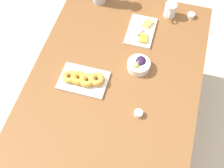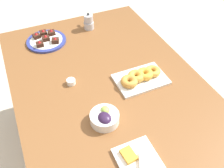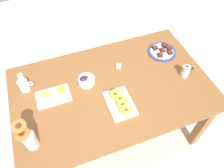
{
  "view_description": "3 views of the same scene",
  "coord_description": "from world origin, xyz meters",
  "px_view_note": "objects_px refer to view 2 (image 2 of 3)",
  "views": [
    {
      "loc": [
        0.91,
        0.25,
        2.28
      ],
      "look_at": [
        0.0,
        0.0,
        0.78
      ],
      "focal_mm": 50.0,
      "sensor_mm": 36.0,
      "label": 1
    },
    {
      "loc": [
        -0.85,
        0.37,
        1.69
      ],
      "look_at": [
        0.0,
        0.0,
        0.78
      ],
      "focal_mm": 40.0,
      "sensor_mm": 36.0,
      "label": 2
    },
    {
      "loc": [
        -0.37,
        -1.0,
        2.15
      ],
      "look_at": [
        0.0,
        0.0,
        0.78
      ],
      "focal_mm": 35.0,
      "sensor_mm": 36.0,
      "label": 3
    }
  ],
  "objects_px": {
    "moka_pot": "(89,22)",
    "cheese_platter": "(142,168)",
    "dining_table": "(112,100)",
    "croissant_platter": "(141,77)",
    "grape_bowl": "(105,118)",
    "jam_cup_honey": "(71,82)",
    "dessert_plate": "(46,40)"
  },
  "relations": [
    {
      "from": "croissant_platter",
      "to": "moka_pot",
      "type": "distance_m",
      "value": 0.62
    },
    {
      "from": "jam_cup_honey",
      "to": "moka_pot",
      "type": "relative_size",
      "value": 0.4
    },
    {
      "from": "dining_table",
      "to": "moka_pot",
      "type": "height_order",
      "value": "moka_pot"
    },
    {
      "from": "dessert_plate",
      "to": "cheese_platter",
      "type": "bearing_deg",
      "value": -172.0
    },
    {
      "from": "dining_table",
      "to": "cheese_platter",
      "type": "relative_size",
      "value": 6.15
    },
    {
      "from": "dessert_plate",
      "to": "moka_pot",
      "type": "xyz_separation_m",
      "value": [
        0.04,
        -0.31,
        0.04
      ]
    },
    {
      "from": "croissant_platter",
      "to": "moka_pot",
      "type": "bearing_deg",
      "value": 7.02
    },
    {
      "from": "grape_bowl",
      "to": "cheese_platter",
      "type": "bearing_deg",
      "value": -170.87
    },
    {
      "from": "dessert_plate",
      "to": "grape_bowl",
      "type": "bearing_deg",
      "value": -172.42
    },
    {
      "from": "grape_bowl",
      "to": "jam_cup_honey",
      "type": "bearing_deg",
      "value": 12.44
    },
    {
      "from": "dining_table",
      "to": "dessert_plate",
      "type": "relative_size",
      "value": 6.26
    },
    {
      "from": "dining_table",
      "to": "jam_cup_honey",
      "type": "relative_size",
      "value": 33.33
    },
    {
      "from": "dining_table",
      "to": "croissant_platter",
      "type": "relative_size",
      "value": 5.71
    },
    {
      "from": "croissant_platter",
      "to": "jam_cup_honey",
      "type": "height_order",
      "value": "croissant_platter"
    },
    {
      "from": "cheese_platter",
      "to": "croissant_platter",
      "type": "relative_size",
      "value": 0.93
    },
    {
      "from": "dining_table",
      "to": "croissant_platter",
      "type": "bearing_deg",
      "value": -89.94
    },
    {
      "from": "cheese_platter",
      "to": "jam_cup_honey",
      "type": "height_order",
      "value": "cheese_platter"
    },
    {
      "from": "moka_pot",
      "to": "cheese_platter",
      "type": "bearing_deg",
      "value": 171.18
    },
    {
      "from": "cheese_platter",
      "to": "dessert_plate",
      "type": "xyz_separation_m",
      "value": [
        1.04,
        0.15,
        0.0
      ]
    },
    {
      "from": "dining_table",
      "to": "dessert_plate",
      "type": "bearing_deg",
      "value": 20.73
    },
    {
      "from": "dining_table",
      "to": "moka_pot",
      "type": "xyz_separation_m",
      "value": [
        0.62,
        -0.1,
        0.13
      ]
    },
    {
      "from": "grape_bowl",
      "to": "jam_cup_honey",
      "type": "height_order",
      "value": "grape_bowl"
    },
    {
      "from": "dining_table",
      "to": "croissant_platter",
      "type": "height_order",
      "value": "croissant_platter"
    },
    {
      "from": "grape_bowl",
      "to": "croissant_platter",
      "type": "relative_size",
      "value": 0.49
    },
    {
      "from": "cheese_platter",
      "to": "jam_cup_honey",
      "type": "relative_size",
      "value": 5.42
    },
    {
      "from": "cheese_platter",
      "to": "dessert_plate",
      "type": "height_order",
      "value": "dessert_plate"
    },
    {
      "from": "dining_table",
      "to": "croissant_platter",
      "type": "distance_m",
      "value": 0.2
    },
    {
      "from": "dining_table",
      "to": "grape_bowl",
      "type": "distance_m",
      "value": 0.24
    },
    {
      "from": "dining_table",
      "to": "grape_bowl",
      "type": "bearing_deg",
      "value": 147.02
    },
    {
      "from": "jam_cup_honey",
      "to": "croissant_platter",
      "type": "bearing_deg",
      "value": -109.97
    },
    {
      "from": "cheese_platter",
      "to": "jam_cup_honey",
      "type": "xyz_separation_m",
      "value": [
        0.59,
        0.11,
        0.0
      ]
    },
    {
      "from": "croissant_platter",
      "to": "cheese_platter",
      "type": "bearing_deg",
      "value": 152.24
    }
  ]
}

